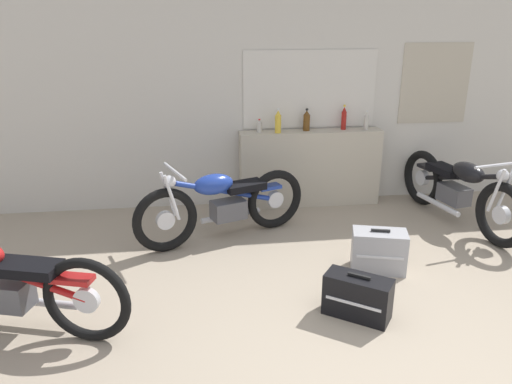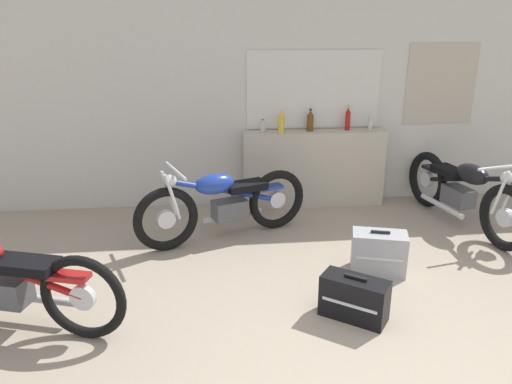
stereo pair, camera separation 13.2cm
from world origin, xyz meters
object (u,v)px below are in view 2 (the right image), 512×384
object	(u,v)px
motorcycle_black	(463,191)
hard_case_black	(354,298)
bottle_leftmost	(263,126)
bottle_center	(310,121)
hard_case_silver	(379,252)
bottle_rightmost	(370,122)
bottle_right_center	(348,119)
bottle_left_center	(281,122)
motorcycle_blue	(224,203)

from	to	relation	value
motorcycle_black	hard_case_black	xyz separation A→B (m)	(-1.79, -1.75, -0.24)
bottle_leftmost	bottle_center	distance (m)	0.60
motorcycle_black	hard_case_silver	distance (m)	1.69
bottle_center	bottle_rightmost	world-z (taller)	bottle_center
bottle_rightmost	hard_case_black	world-z (taller)	bottle_rightmost
bottle_rightmost	hard_case_black	xyz separation A→B (m)	(-0.91, -2.57, -0.91)
bottle_center	bottle_right_center	size ratio (longest dim) A/B	0.89
bottle_left_center	motorcycle_black	size ratio (longest dim) A/B	0.15
bottle_leftmost	bottle_rightmost	world-z (taller)	bottle_rightmost
bottle_leftmost	bottle_left_center	world-z (taller)	bottle_left_center
bottle_left_center	bottle_right_center	distance (m)	0.86
bottle_center	hard_case_black	bearing A→B (deg)	-93.22
motorcycle_blue	hard_case_silver	bearing A→B (deg)	-32.65
hard_case_black	hard_case_silver	size ratio (longest dim) A/B	1.00
bottle_leftmost	bottle_right_center	world-z (taller)	bottle_right_center
bottle_right_center	motorcycle_blue	bearing A→B (deg)	-149.14
bottle_leftmost	motorcycle_blue	bearing A→B (deg)	-119.37
bottle_center	hard_case_silver	xyz separation A→B (m)	(0.31, -1.89, -0.90)
bottle_leftmost	bottle_left_center	bearing A→B (deg)	-15.48
bottle_leftmost	motorcycle_blue	world-z (taller)	bottle_leftmost
bottle_center	bottle_right_center	distance (m)	0.48
bottle_leftmost	motorcycle_black	bearing A→B (deg)	-21.07
bottle_left_center	bottle_center	distance (m)	0.38
bottle_center	bottle_leftmost	bearing A→B (deg)	-178.61
bottle_right_center	motorcycle_black	xyz separation A→B (m)	(1.16, -0.88, -0.69)
bottle_center	motorcycle_blue	world-z (taller)	bottle_center
bottle_rightmost	hard_case_silver	xyz separation A→B (m)	(-0.45, -1.83, -0.88)
bottle_center	bottle_rightmost	distance (m)	0.76
bottle_left_center	motorcycle_blue	distance (m)	1.36
bottle_rightmost	motorcycle_black	distance (m)	1.38
bottle_rightmost	hard_case_silver	distance (m)	2.08
bottle_right_center	hard_case_black	bearing A→B (deg)	-103.48
bottle_right_center	bottle_center	bearing A→B (deg)	-179.76
bottle_right_center	motorcycle_black	bearing A→B (deg)	-37.12
bottle_center	hard_case_silver	distance (m)	2.11
bottle_center	bottle_rightmost	xyz separation A→B (m)	(0.76, -0.06, -0.01)
motorcycle_black	motorcycle_blue	distance (m)	2.78
motorcycle_blue	hard_case_silver	distance (m)	1.73
bottle_rightmost	hard_case_black	size ratio (longest dim) A/B	0.44
motorcycle_blue	motorcycle_black	bearing A→B (deg)	1.72
hard_case_black	hard_case_silver	xyz separation A→B (m)	(0.46, 0.74, 0.02)
motorcycle_black	bottle_center	bearing A→B (deg)	151.89
bottle_center	bottle_right_center	bearing A→B (deg)	0.24
bottle_leftmost	hard_case_black	bearing A→B (deg)	-80.19
bottle_leftmost	hard_case_black	xyz separation A→B (m)	(0.45, -2.61, -0.87)
bottle_left_center	bottle_rightmost	xyz separation A→B (m)	(1.14, 0.02, -0.02)
bottle_rightmost	hard_case_silver	bearing A→B (deg)	-103.79
bottle_right_center	motorcycle_black	world-z (taller)	bottle_right_center
bottle_leftmost	hard_case_silver	world-z (taller)	bottle_leftmost
hard_case_black	motorcycle_blue	bearing A→B (deg)	120.66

